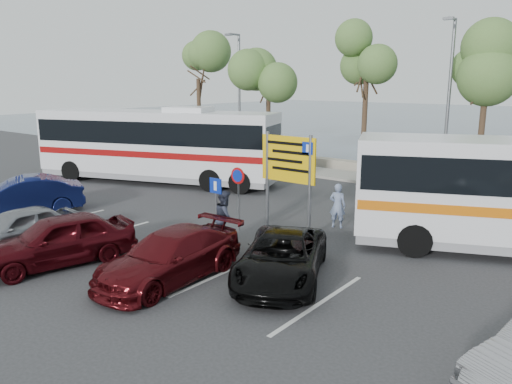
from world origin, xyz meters
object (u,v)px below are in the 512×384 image
Objects in this scene: car_red at (58,240)px; pedestrian_far at (225,217)px; coach_bus_left at (157,147)px; car_blue at (23,196)px; suv_black at (282,257)px; street_lamp_right at (448,97)px; car_silver_a at (18,228)px; street_lamp_left at (238,93)px; pedestrian_near at (338,206)px; car_maroon at (170,256)px; direction_sign at (288,167)px.

car_red is 5.20m from pedestrian_far.
coach_bus_left is 7.92m from car_blue.
car_blue is 1.01× the size of suv_black.
street_lamp_right is 19.21m from car_silver_a.
pedestrian_near is (12.00, -8.52, -3.76)m from street_lamp_left.
street_lamp_right is 9.37m from pedestrian_near.
pedestrian_near is 4.47m from pedestrian_far.
car_silver_a is 0.84× the size of car_maroon.
direction_sign reaches higher than suv_black.
direction_sign is 0.92× the size of car_silver_a.
pedestrian_near is (-1.27, 5.35, 0.19)m from suv_black.
direction_sign is 0.77× the size of car_maroon.
coach_bus_left is (-12.78, -7.02, -2.72)m from street_lamp_right.
car_blue is 9.29m from pedestrian_far.
street_lamp_right is at bearing 65.17° from suv_black.
car_maroon is at bearing 65.25° from pedestrian_near.
car_blue is 1.05× the size of car_red.
car_red is at bearing -54.32° from coach_bus_left.
car_blue is 12.31m from suv_black.
street_lamp_right is at bearing 28.78° from coach_bus_left.
car_red is at bearing 3.45° from car_silver_a.
coach_bus_left is at bearing 138.26° from car_maroon.
car_silver_a reaches higher than suv_black.
street_lamp_left reaches higher than direction_sign.
car_silver_a is at bearing -4.67° from car_blue.
street_lamp_right is 18.32m from car_red.
street_lamp_right reaches higher than coach_bus_left.
suv_black is (5.87, 3.15, -0.11)m from car_red.
car_red is at bearing -118.29° from direction_sign.
car_maroon is (5.87, 1.25, 0.01)m from car_silver_a.
car_blue is at bearing -155.76° from direction_sign.
car_silver_a is 0.84× the size of suv_black.
street_lamp_right is 14.83m from coach_bus_left.
street_lamp_left is 7.53m from coach_bus_left.
direction_sign is at bearing 96.68° from suv_black.
car_blue is at bearing 158.52° from suv_black.
street_lamp_left is 18.17m from car_silver_a.
pedestrian_far is at bearing 45.43° from car_silver_a.
car_silver_a is at bearing -64.45° from coach_bus_left.
coach_bus_left is 7.87× the size of pedestrian_near.
car_blue is at bearing 175.73° from car_red.
coach_bus_left reaches higher than direction_sign.
street_lamp_right reaches higher than suv_black.
direction_sign is 11.10m from car_blue.
pedestrian_far is at bearing 102.71° from car_maroon.
direction_sign is 7.79m from car_red.
coach_bus_left is (-10.78, 3.30, -0.55)m from direction_sign.
car_maroon is at bearing -55.41° from street_lamp_left.
car_blue is 9.92m from car_maroon.
coach_bus_left reaches higher than car_blue.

